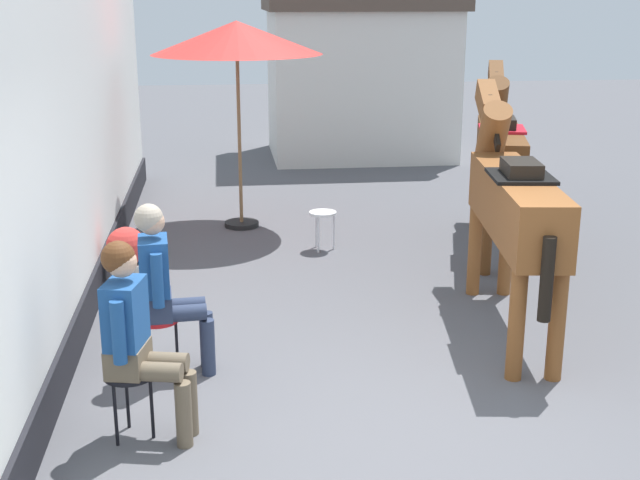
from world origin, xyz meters
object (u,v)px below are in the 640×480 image
saddled_horse_near (513,202)px  flower_planter_farthest (127,257)px  seated_visitor_far (164,281)px  cafe_parasol (237,39)px  saddled_horse_far (499,150)px  spare_stool_white (323,217)px  seated_visitor_near (136,331)px

saddled_horse_near → flower_planter_farthest: size_ratio=4.67×
seated_visitor_far → cafe_parasol: bearing=80.7°
saddled_horse_near → saddled_horse_far: bearing=74.3°
seated_visitor_far → spare_stool_white: seated_visitor_far is taller
saddled_horse_far → cafe_parasol: 3.43m
flower_planter_farthest → spare_stool_white: 2.40m
seated_visitor_far → flower_planter_farthest: (-0.51, 2.09, -0.44)m
saddled_horse_far → saddled_horse_near: bearing=-105.7°
seated_visitor_near → spare_stool_white: 4.54m
saddled_horse_far → flower_planter_farthest: saddled_horse_far is taller
saddled_horse_far → spare_stool_white: (-2.05, 0.07, -0.76)m
saddled_horse_near → saddled_horse_far: same height
saddled_horse_near → cafe_parasol: (-2.27, 3.68, 1.20)m
saddled_horse_far → flower_planter_farthest: size_ratio=4.58×
saddled_horse_near → flower_planter_farthest: 3.87m
flower_planter_farthest → saddled_horse_far: bearing=13.6°
saddled_horse_far → spare_stool_white: bearing=178.0°
saddled_horse_far → cafe_parasol: size_ratio=1.14×
flower_planter_farthest → cafe_parasol: bearing=61.3°
seated_visitor_far → spare_stool_white: bearing=62.9°
flower_planter_farthest → spare_stool_white: size_ratio=1.39×
seated_visitor_far → cafe_parasol: cafe_parasol is taller
saddled_horse_near → flower_planter_farthest: (-3.49, 1.45, -0.82)m
seated_visitor_near → seated_visitor_far: (0.12, 0.99, 0.00)m
saddled_horse_near → spare_stool_white: (-1.36, 2.53, -0.76)m
flower_planter_farthest → spare_stool_white: flower_planter_farthest is taller
seated_visitor_near → saddled_horse_far: bearing=47.2°
seated_visitor_far → saddled_horse_far: bearing=40.2°
cafe_parasol → spare_stool_white: bearing=-51.4°
seated_visitor_near → flower_planter_farthest: bearing=97.2°
saddled_horse_near → seated_visitor_near: bearing=-152.1°
seated_visitor_near → spare_stool_white: seated_visitor_near is taller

